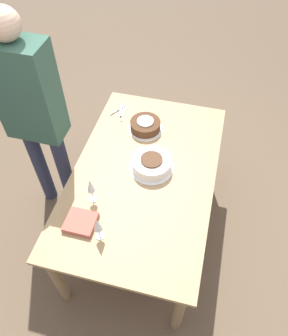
{
  "coord_description": "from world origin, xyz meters",
  "views": [
    {
      "loc": [
        1.39,
        0.35,
        2.53
      ],
      "look_at": [
        0.0,
        0.0,
        0.78
      ],
      "focal_mm": 35.0,
      "sensor_mm": 36.0,
      "label": 1
    }
  ],
  "objects_px": {
    "wine_glass_far": "(91,186)",
    "person_cutting": "(32,109)",
    "cake_center_white": "(151,164)",
    "cake_front_chocolate": "(145,125)",
    "wine_glass_near": "(98,225)"
  },
  "relations": [
    {
      "from": "cake_front_chocolate",
      "to": "person_cutting",
      "type": "xyz_separation_m",
      "value": [
        0.33,
        -0.71,
        0.29
      ]
    },
    {
      "from": "cake_center_white",
      "to": "person_cutting",
      "type": "height_order",
      "value": "person_cutting"
    },
    {
      "from": "wine_glass_near",
      "to": "wine_glass_far",
      "type": "xyz_separation_m",
      "value": [
        -0.24,
        -0.13,
        0.02
      ]
    },
    {
      "from": "cake_center_white",
      "to": "wine_glass_far",
      "type": "height_order",
      "value": "wine_glass_far"
    },
    {
      "from": "cake_front_chocolate",
      "to": "person_cutting",
      "type": "distance_m",
      "value": 0.84
    },
    {
      "from": "person_cutting",
      "to": "cake_front_chocolate",
      "type": "bearing_deg",
      "value": 25.48
    },
    {
      "from": "wine_glass_far",
      "to": "person_cutting",
      "type": "height_order",
      "value": "person_cutting"
    },
    {
      "from": "cake_front_chocolate",
      "to": "wine_glass_near",
      "type": "height_order",
      "value": "wine_glass_near"
    },
    {
      "from": "cake_front_chocolate",
      "to": "wine_glass_near",
      "type": "distance_m",
      "value": 0.98
    },
    {
      "from": "wine_glass_far",
      "to": "person_cutting",
      "type": "bearing_deg",
      "value": -126.05
    },
    {
      "from": "cake_center_white",
      "to": "cake_front_chocolate",
      "type": "relative_size",
      "value": 1.16
    },
    {
      "from": "cake_center_white",
      "to": "wine_glass_far",
      "type": "xyz_separation_m",
      "value": [
        0.36,
        -0.31,
        0.1
      ]
    },
    {
      "from": "cake_center_white",
      "to": "person_cutting",
      "type": "distance_m",
      "value": 0.9
    },
    {
      "from": "wine_glass_near",
      "to": "cake_front_chocolate",
      "type": "bearing_deg",
      "value": 177.78
    },
    {
      "from": "cake_front_chocolate",
      "to": "wine_glass_far",
      "type": "height_order",
      "value": "wine_glass_far"
    }
  ]
}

